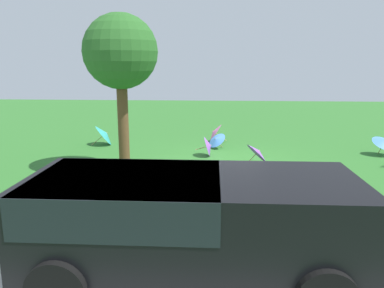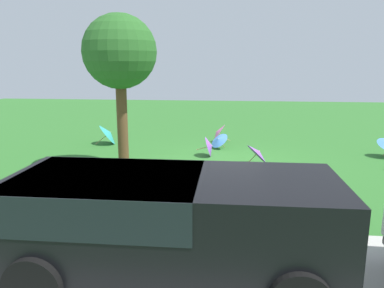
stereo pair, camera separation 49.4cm
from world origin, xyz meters
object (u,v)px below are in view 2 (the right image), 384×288
parasol_pink_0 (218,133)px  parasol_blue_1 (219,140)px  parasol_purple_1 (210,146)px  shade_tree (120,54)px  van_dark (162,219)px  parasol_teal_0 (109,133)px  parasol_purple_0 (258,153)px  park_bench (251,181)px

parasol_pink_0 → parasol_blue_1: size_ratio=0.99×
parasol_pink_0 → parasol_purple_1: (0.17, 2.34, -0.04)m
shade_tree → parasol_pink_0: shade_tree is taller
van_dark → parasol_teal_0: (3.75, -8.90, -0.49)m
parasol_blue_1 → parasol_purple_1: size_ratio=1.26×
parasol_purple_0 → parasol_blue_1: (1.28, -2.17, -0.07)m
parasol_teal_0 → parasol_purple_0: 6.10m
park_bench → parasol_teal_0: 7.61m
park_bench → parasol_purple_1: 4.20m
van_dark → parasol_teal_0: size_ratio=4.25×
shade_tree → parasol_purple_0: 4.99m
park_bench → shade_tree: size_ratio=0.37×
van_dark → parasol_blue_1: 8.56m
parasol_pink_0 → parasol_blue_1: parasol_pink_0 is taller
shade_tree → parasol_teal_0: (1.62, -3.53, -2.91)m
park_bench → parasol_teal_0: size_ratio=1.50×
park_bench → parasol_purple_1: bearing=-73.8°
parasol_pink_0 → parasol_purple_1: parasol_pink_0 is taller
parasol_teal_0 → parasol_blue_1: parasol_teal_0 is taller
parasol_purple_0 → van_dark: bearing=74.3°
parasol_teal_0 → parasol_purple_0: size_ratio=1.14×
van_dark → park_bench: bearing=-113.3°
van_dark → parasol_purple_1: van_dark is taller
shade_tree → park_bench: bearing=150.1°
parasol_purple_1 → parasol_pink_0: bearing=-94.1°
van_dark → parasol_purple_1: (-0.26, -7.35, -0.56)m
parasol_teal_0 → parasol_purple_0: parasol_teal_0 is taller
park_bench → parasol_blue_1: size_ratio=1.84×
shade_tree → parasol_purple_1: (-2.40, -1.98, -2.98)m
parasol_teal_0 → parasol_pink_0: bearing=-169.3°
parasol_purple_0 → parasol_blue_1: parasol_purple_0 is taller
parasol_purple_0 → parasol_purple_1: 1.82m
parasol_pink_0 → parasol_purple_1: size_ratio=1.24×
parasol_pink_0 → parasol_purple_1: 2.35m
park_bench → parasol_pink_0: (1.00, -6.37, -0.08)m
parasol_purple_1 → park_bench: bearing=106.2°
van_dark → shade_tree: 6.26m
shade_tree → parasol_pink_0: (-2.56, -4.32, -2.94)m
parasol_blue_1 → parasol_teal_0: bearing=-5.0°
parasol_teal_0 → parasol_blue_1: size_ratio=1.23×
parasol_blue_1 → parasol_pink_0: bearing=-86.0°
shade_tree → parasol_teal_0: bearing=-65.4°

